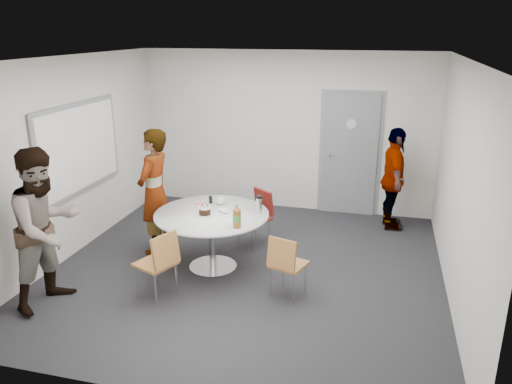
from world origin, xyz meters
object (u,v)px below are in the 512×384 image
(chair_near_left, at_px, (160,259))
(person_right, at_px, (393,179))
(door, at_px, (350,154))
(whiteboard, at_px, (80,148))
(person_main, at_px, (154,192))
(table, at_px, (213,221))
(person_left, at_px, (46,228))
(chair_near_right, at_px, (286,261))
(chair_far, at_px, (258,212))

(chair_near_left, xyz_separation_m, person_right, (2.59, 2.93, 0.30))
(door, xyz_separation_m, whiteboard, (-3.56, -2.28, 0.42))
(chair_near_left, xyz_separation_m, person_main, (-0.62, 1.22, 0.38))
(table, distance_m, person_left, 2.00)
(chair_near_left, height_order, chair_near_right, chair_near_left)
(person_main, bearing_deg, person_right, 120.93)
(whiteboard, relative_size, person_left, 1.03)
(chair_near_right, bearing_deg, person_main, 175.22)
(door, bearing_deg, person_right, -36.40)
(chair_near_left, bearing_deg, door, -5.89)
(chair_near_left, relative_size, person_right, 0.52)
(chair_near_left, bearing_deg, person_main, 49.46)
(chair_near_left, xyz_separation_m, chair_far, (0.71, 1.80, -0.01))
(table, xyz_separation_m, chair_far, (0.37, 0.89, -0.16))
(chair_near_left, relative_size, person_main, 0.47)
(table, xyz_separation_m, person_left, (-1.52, -1.27, 0.26))
(chair_near_right, xyz_separation_m, person_main, (-2.02, 0.84, 0.41))
(whiteboard, xyz_separation_m, chair_far, (2.40, 0.62, -0.95))
(table, height_order, chair_near_right, table)
(door, bearing_deg, chair_far, -124.90)
(whiteboard, xyz_separation_m, person_main, (1.07, 0.04, -0.57))
(chair_near_left, distance_m, person_left, 1.30)
(chair_near_right, xyz_separation_m, person_left, (-2.58, -0.75, 0.45))
(person_main, bearing_deg, table, 74.89)
(whiteboard, height_order, table, whiteboard)
(chair_near_left, bearing_deg, person_right, -19.01)
(person_right, bearing_deg, chair_far, 112.82)
(table, xyz_separation_m, chair_near_left, (-0.34, -0.91, -0.16))
(chair_near_right, height_order, person_main, person_main)
(table, height_order, chair_far, table)
(door, xyz_separation_m, person_left, (-3.05, -3.82, -0.11))
(whiteboard, relative_size, person_main, 1.08)
(table, relative_size, person_right, 0.91)
(door, bearing_deg, chair_near_right, -98.70)
(table, relative_size, chair_near_right, 1.89)
(door, relative_size, person_main, 1.20)
(table, distance_m, chair_near_right, 1.20)
(person_main, height_order, person_right, person_main)
(table, height_order, chair_near_left, table)
(table, height_order, person_right, person_right)
(table, xyz_separation_m, chair_near_right, (1.06, -0.52, -0.19))
(chair_far, height_order, person_main, person_main)
(person_right, bearing_deg, door, 45.45)
(chair_near_left, distance_m, person_main, 1.42)
(chair_near_right, relative_size, person_right, 0.48)
(person_main, bearing_deg, chair_near_right, 70.39)
(whiteboard, bearing_deg, chair_near_left, -34.89)
(chair_near_left, bearing_deg, whiteboard, 77.62)
(whiteboard, distance_m, chair_near_left, 2.27)
(door, height_order, whiteboard, door)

